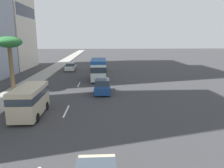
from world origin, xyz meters
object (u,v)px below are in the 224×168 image
object	(u,v)px
palm_tree	(9,44)
van_fifth	(101,65)
van_fourth	(30,99)
car_sixth	(102,86)
car_third	(71,67)
minibus_lead	(99,69)

from	to	relation	value
palm_tree	van_fifth	bearing A→B (deg)	-34.20
van_fifth	palm_tree	size ratio (longest dim) A/B	0.72
van_fourth	palm_tree	xyz separation A→B (m)	(8.40, 4.76, 4.28)
car_sixth	car_third	bearing A→B (deg)	18.98
van_fourth	palm_tree	size ratio (longest dim) A/B	0.76
car_third	van_fifth	world-z (taller)	van_fifth
car_third	van_fourth	xyz separation A→B (m)	(-25.34, -0.17, 0.69)
minibus_lead	van_fifth	size ratio (longest dim) A/B	1.37
van_fourth	van_fifth	xyz separation A→B (m)	(24.10, -5.91, -0.09)
palm_tree	car_third	bearing A→B (deg)	-15.15
minibus_lead	car_sixth	world-z (taller)	minibus_lead
car_third	van_fifth	bearing A→B (deg)	78.45
minibus_lead	palm_tree	size ratio (longest dim) A/B	0.98
minibus_lead	van_fifth	world-z (taller)	minibus_lead
minibus_lead	palm_tree	distance (m)	13.11
van_fifth	car_sixth	xyz separation A→B (m)	(-16.94, -0.17, -0.53)
van_fourth	palm_tree	distance (m)	10.56
minibus_lead	van_fifth	distance (m)	8.70
car_third	van_fourth	size ratio (longest dim) A/B	0.83
car_third	car_sixth	distance (m)	19.23
van_fourth	palm_tree	bearing A→B (deg)	-150.46
minibus_lead	van_fourth	world-z (taller)	minibus_lead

